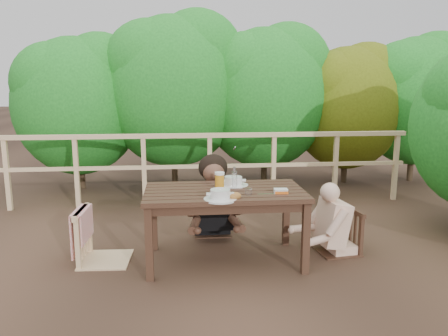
{
  "coord_description": "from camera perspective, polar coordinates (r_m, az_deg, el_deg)",
  "views": [
    {
      "loc": [
        -0.41,
        -3.96,
        1.68
      ],
      "look_at": [
        0.0,
        0.05,
        0.9
      ],
      "focal_mm": 35.2,
      "sensor_mm": 36.0,
      "label": 1
    }
  ],
  "objects": [
    {
      "name": "chair_right",
      "position": [
        4.55,
        14.57,
        -5.6
      ],
      "size": [
        0.46,
        0.46,
        0.82
      ],
      "primitive_type": "cube",
      "rotation": [
        0.0,
        0.0,
        -1.44
      ],
      "color": "#362116",
      "rests_on": "ground"
    },
    {
      "name": "bottle",
      "position": [
        4.15,
        1.37,
        -1.35
      ],
      "size": [
        0.05,
        0.05,
        0.22
      ],
      "primitive_type": "cylinder",
      "color": "white",
      "rests_on": "table"
    },
    {
      "name": "bread_roll",
      "position": [
        3.81,
        1.4,
        -3.64
      ],
      "size": [
        0.11,
        0.09,
        0.07
      ],
      "primitive_type": "ellipsoid",
      "color": "#935C2B",
      "rests_on": "table"
    },
    {
      "name": "soup_near",
      "position": [
        3.79,
        -0.49,
        -3.51
      ],
      "size": [
        0.29,
        0.29,
        0.1
      ],
      "primitive_type": "cylinder",
      "color": "white",
      "rests_on": "table"
    },
    {
      "name": "chair_left",
      "position": [
        4.31,
        -15.39,
        -5.55
      ],
      "size": [
        0.5,
        0.5,
        0.97
      ],
      "primitive_type": "cube",
      "rotation": [
        0.0,
        0.0,
        1.52
      ],
      "color": "#DAB485",
      "rests_on": "ground"
    },
    {
      "name": "diner_right",
      "position": [
        4.52,
        15.04,
        -3.37
      ],
      "size": [
        0.65,
        0.55,
        1.19
      ],
      "primitive_type": null,
      "rotation": [
        0.0,
        0.0,
        1.71
      ],
      "color": "beige",
      "rests_on": "ground"
    },
    {
      "name": "butter_tub",
      "position": [
        4.02,
        7.38,
        -3.07
      ],
      "size": [
        0.13,
        0.1,
        0.05
      ],
      "primitive_type": "cube",
      "rotation": [
        0.0,
        0.0,
        -0.07
      ],
      "color": "silver",
      "rests_on": "table"
    },
    {
      "name": "soup_far",
      "position": [
        4.3,
        1.22,
        -1.76
      ],
      "size": [
        0.29,
        0.29,
        0.1
      ],
      "primitive_type": "cylinder",
      "color": "white",
      "rests_on": "table"
    },
    {
      "name": "ground",
      "position": [
        4.32,
        0.07,
        -11.92
      ],
      "size": [
        60.0,
        60.0,
        0.0
      ],
      "primitive_type": "plane",
      "color": "#4D3425",
      "rests_on": "ground"
    },
    {
      "name": "beer_glass",
      "position": [
        4.13,
        -0.57,
        -1.73
      ],
      "size": [
        0.09,
        0.09,
        0.17
      ],
      "primitive_type": "cylinder",
      "color": "#C68826",
      "rests_on": "table"
    },
    {
      "name": "tumbler",
      "position": [
        3.93,
        3.2,
        -3.17
      ],
      "size": [
        0.06,
        0.06,
        0.08
      ],
      "primitive_type": "cylinder",
      "color": "white",
      "rests_on": "table"
    },
    {
      "name": "chair_far",
      "position": [
        4.96,
        -1.58,
        -3.81
      ],
      "size": [
        0.42,
        0.42,
        0.84
      ],
      "primitive_type": "cube",
      "rotation": [
        0.0,
        0.0,
        0.01
      ],
      "color": "#362116",
      "rests_on": "ground"
    },
    {
      "name": "table",
      "position": [
        4.2,
        0.07,
        -7.6
      ],
      "size": [
        1.48,
        0.83,
        0.69
      ],
      "primitive_type": "cube",
      "color": "#362116",
      "rests_on": "ground"
    },
    {
      "name": "woman",
      "position": [
        4.91,
        -1.61,
        -0.48
      ],
      "size": [
        0.58,
        0.71,
        1.42
      ],
      "primitive_type": null,
      "rotation": [
        0.0,
        0.0,
        3.15
      ],
      "color": "black",
      "rests_on": "ground"
    },
    {
      "name": "railing",
      "position": [
        6.09,
        -1.86,
        -0.18
      ],
      "size": [
        5.6,
        0.1,
        1.01
      ],
      "primitive_type": "cube",
      "color": "#DAB485",
      "rests_on": "ground"
    },
    {
      "name": "hedge_row",
      "position": [
        7.21,
        0.64,
        12.7
      ],
      "size": [
        6.6,
        1.6,
        3.8
      ],
      "primitive_type": null,
      "color": "#1C6F1F",
      "rests_on": "ground"
    }
  ]
}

